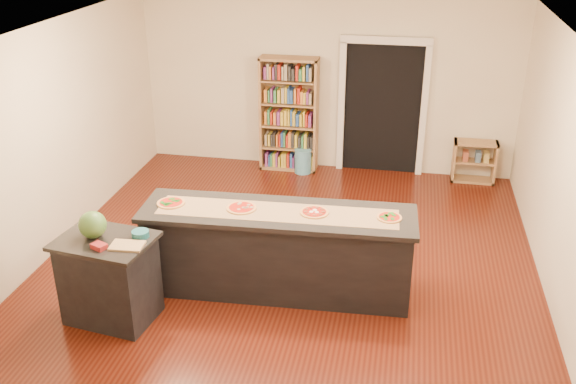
% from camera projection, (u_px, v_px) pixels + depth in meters
% --- Properties ---
extents(room, '(6.00, 7.00, 2.80)m').
position_uv_depth(room, '(285.00, 167.00, 7.12)').
color(room, '#EAE2C5').
rests_on(room, ground).
extents(doorway, '(1.40, 0.09, 2.21)m').
position_uv_depth(doorway, '(383.00, 100.00, 10.14)').
color(doorway, black).
rests_on(doorway, room).
extents(kitchen_island, '(3.03, 0.82, 1.00)m').
position_uv_depth(kitchen_island, '(278.00, 251.00, 7.22)').
color(kitchen_island, black).
rests_on(kitchen_island, ground).
extents(side_counter, '(0.96, 0.70, 0.95)m').
position_uv_depth(side_counter, '(110.00, 279.00, 6.73)').
color(side_counter, black).
rests_on(side_counter, ground).
extents(bookshelf, '(0.93, 0.33, 1.86)m').
position_uv_depth(bookshelf, '(289.00, 115.00, 10.35)').
color(bookshelf, '#AA8152').
rests_on(bookshelf, ground).
extents(low_shelf, '(0.67, 0.29, 0.67)m').
position_uv_depth(low_shelf, '(474.00, 161.00, 10.11)').
color(low_shelf, '#AA8152').
rests_on(low_shelf, ground).
extents(waste_bin, '(0.27, 0.27, 0.40)m').
position_uv_depth(waste_bin, '(303.00, 161.00, 10.48)').
color(waste_bin, '#579FC3').
rests_on(waste_bin, ground).
extents(kraft_paper, '(2.65, 0.60, 0.00)m').
position_uv_depth(kraft_paper, '(277.00, 212.00, 6.99)').
color(kraft_paper, '#8C6848').
rests_on(kraft_paper, kitchen_island).
extents(watermelon, '(0.28, 0.28, 0.28)m').
position_uv_depth(watermelon, '(92.00, 225.00, 6.52)').
color(watermelon, '#144214').
rests_on(watermelon, side_counter).
extents(cutting_board, '(0.34, 0.24, 0.02)m').
position_uv_depth(cutting_board, '(127.00, 246.00, 6.39)').
color(cutting_board, tan).
rests_on(cutting_board, side_counter).
extents(package_red, '(0.18, 0.15, 0.05)m').
position_uv_depth(package_red, '(99.00, 246.00, 6.35)').
color(package_red, maroon).
rests_on(package_red, side_counter).
extents(package_teal, '(0.18, 0.18, 0.07)m').
position_uv_depth(package_teal, '(140.00, 234.00, 6.57)').
color(package_teal, '#195966').
rests_on(package_teal, side_counter).
extents(pizza_a, '(0.31, 0.31, 0.02)m').
position_uv_depth(pizza_a, '(171.00, 203.00, 7.17)').
color(pizza_a, '#B68946').
rests_on(pizza_a, kitchen_island).
extents(pizza_b, '(0.35, 0.35, 0.02)m').
position_uv_depth(pizza_b, '(241.00, 208.00, 7.06)').
color(pizza_b, '#B68946').
rests_on(pizza_b, kitchen_island).
extents(pizza_c, '(0.32, 0.32, 0.02)m').
position_uv_depth(pizza_c, '(314.00, 212.00, 6.96)').
color(pizza_c, '#B68946').
rests_on(pizza_c, kitchen_island).
extents(pizza_d, '(0.29, 0.29, 0.02)m').
position_uv_depth(pizza_d, '(389.00, 217.00, 6.85)').
color(pizza_d, '#B68946').
rests_on(pizza_d, kitchen_island).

